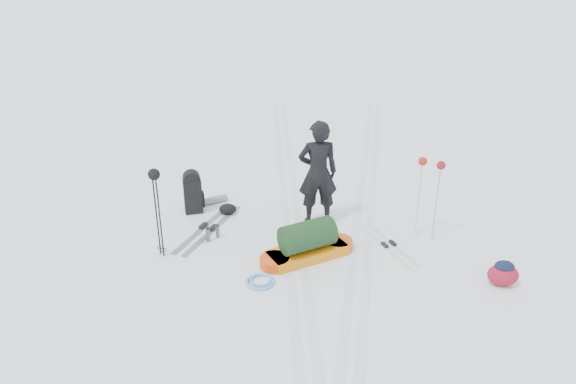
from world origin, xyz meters
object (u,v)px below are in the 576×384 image
expedition_rucksack (196,192)px  ski_poles_black (155,185)px  pulk_sled (307,244)px  skier (318,173)px

expedition_rucksack → ski_poles_black: bearing=-115.7°
expedition_rucksack → pulk_sled: bearing=-53.6°
pulk_sled → expedition_rucksack: size_ratio=2.02×
skier → ski_poles_black: bearing=18.5°
skier → pulk_sled: skier is taller
expedition_rucksack → ski_poles_black: (-0.29, -1.64, 0.88)m
skier → expedition_rucksack: 2.41m
skier → ski_poles_black: 2.90m
pulk_sled → expedition_rucksack: expedition_rucksack is taller
pulk_sled → skier: bearing=52.1°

